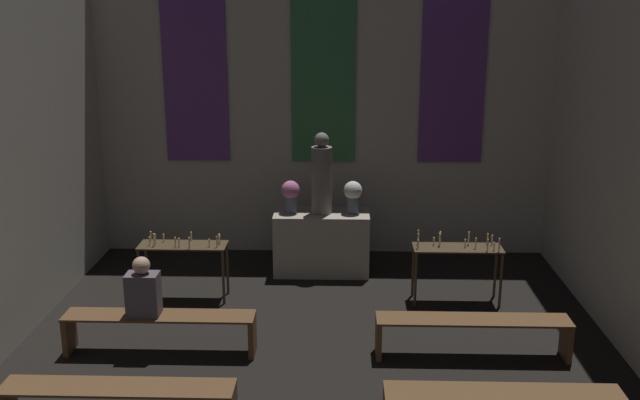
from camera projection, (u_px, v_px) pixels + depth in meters
wall_back at (323, 105)px, 10.87m from camera, size 7.16×0.16×4.62m
altar at (322, 242)px, 10.43m from camera, size 1.38×0.65×0.91m
statue at (322, 176)px, 10.17m from camera, size 0.30×0.30×1.17m
flower_vase_left at (291, 194)px, 10.25m from camera, size 0.27×0.27×0.47m
flower_vase_right at (353, 195)px, 10.23m from camera, size 0.27×0.27×0.47m
candle_rack_left at (183, 252)px, 9.43m from camera, size 1.16×0.40×0.94m
candle_rack_right at (457, 255)px, 9.33m from camera, size 1.16×0.40×0.96m
pew_third_left at (118, 398)px, 6.53m from camera, size 2.15×0.36×0.47m
pew_back_left at (160, 325)px, 8.02m from camera, size 2.15×0.36×0.47m
pew_back_right at (473, 329)px, 7.92m from camera, size 2.15×0.36×0.47m
person_seated at (143, 290)px, 7.92m from camera, size 0.36×0.24×0.68m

